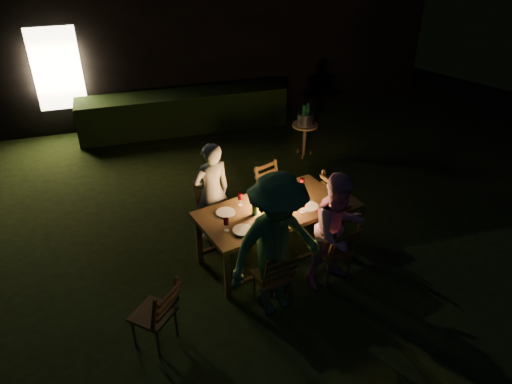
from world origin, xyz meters
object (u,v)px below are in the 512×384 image
object	(u,v)px
dining_table	(271,214)
lantern	(272,196)
chair_end	(341,212)
person_opp_left	(277,246)
person_opp_right	(338,231)
bottle_bucket_a	(304,117)
chair_spare	(156,324)
side_table	(305,128)
chair_near_right	(332,260)
chair_far_left	(215,222)
bottle_table	(255,205)
chair_far_right	(274,203)
person_house_side	(212,192)
ice_bucket	(306,119)
chair_near_left	(273,286)
bottle_bucket_b	(308,115)

from	to	relation	value
dining_table	lantern	bearing A→B (deg)	45.00
chair_end	person_opp_left	bearing A→B (deg)	-63.34
person_opp_right	bottle_bucket_a	world-z (taller)	person_opp_right
person_opp_right	lantern	distance (m)	0.97
dining_table	chair_spare	distance (m)	2.03
dining_table	chair_spare	size ratio (longest dim) A/B	2.25
side_table	person_opp_right	bearing A→B (deg)	-104.05
chair_near_right	chair_far_left	xyz separation A→B (m)	(-1.28, 1.25, -0.01)
bottle_table	chair_near_right	bearing A→B (deg)	-32.37
chair_spare	chair_end	bearing A→B (deg)	-21.45
chair_near_right	side_table	xyz separation A→B (m)	(0.85, 3.31, 0.27)
chair_far_right	person_opp_left	size ratio (longest dim) A/B	0.49
chair_far_right	chair_spare	bearing A→B (deg)	22.55
dining_table	bottle_bucket_a	bearing A→B (deg)	46.11
chair_end	chair_spare	world-z (taller)	chair_end
person_house_side	bottle_table	xyz separation A→B (m)	(0.41, -0.74, 0.18)
chair_spare	ice_bucket	world-z (taller)	chair_spare
chair_near_right	chair_spare	bearing A→B (deg)	174.97
chair_near_left	lantern	size ratio (longest dim) A/B	2.62
ice_bucket	chair_near_left	bearing A→B (deg)	-115.91
side_table	chair_end	bearing A→B (deg)	-97.40
side_table	ice_bucket	xyz separation A→B (m)	(0.00, 0.00, 0.19)
dining_table	chair_far_right	world-z (taller)	chair_far_right
person_opp_right	ice_bucket	xyz separation A→B (m)	(0.84, 3.36, -0.04)
bottle_bucket_b	chair_end	bearing A→B (deg)	-98.45
person_house_side	person_opp_right	bearing A→B (deg)	118.76
bottle_bucket_b	chair_near_left	bearing A→B (deg)	-116.30
dining_table	chair_end	distance (m)	1.30
chair_far_left	bottle_table	xyz separation A→B (m)	(0.40, -0.69, 0.66)
person_opp_left	chair_far_left	bearing A→B (deg)	90.02
chair_near_right	person_opp_left	bearing A→B (deg)	-178.08
chair_spare	bottle_bucket_b	bearing A→B (deg)	2.10
dining_table	side_table	xyz separation A→B (m)	(1.49, 2.69, -0.16)
bottle_table	side_table	xyz separation A→B (m)	(1.73, 2.76, -0.37)
chair_end	person_opp_right	xyz separation A→B (m)	(-0.53, -1.00, 0.48)
dining_table	chair_far_left	world-z (taller)	chair_far_left
chair_near_left	chair_spare	size ratio (longest dim) A/B	0.99
person_opp_right	ice_bucket	distance (m)	3.47
chair_near_left	person_opp_right	xyz separation A→B (m)	(0.88, 0.19, 0.51)
chair_end	bottle_bucket_b	bearing A→B (deg)	156.85
bottle_bucket_a	person_opp_right	bearing A→B (deg)	-103.40
chair_far_left	chair_near_right	bearing A→B (deg)	118.91
chair_spare	person_opp_left	world-z (taller)	person_opp_left
chair_spare	chair_near_right	bearing A→B (deg)	-36.38
chair_near_left	ice_bucket	xyz separation A→B (m)	(1.72, 3.55, 0.47)
bottle_table	lantern	bearing A→B (deg)	24.79
bottle_bucket_b	person_opp_right	bearing A→B (deg)	-104.69
dining_table	side_table	world-z (taller)	dining_table
person_opp_left	side_table	bearing A→B (deg)	49.27
bottle_bucket_b	person_house_side	bearing A→B (deg)	-136.82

